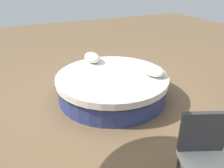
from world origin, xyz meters
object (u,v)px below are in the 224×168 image
object	(u,v)px
round_bed	(112,86)
throw_pillow_0	(153,70)
patio_chair	(205,151)
throw_pillow_1	(92,58)

from	to	relation	value
round_bed	throw_pillow_0	size ratio (longest dim) A/B	4.02
patio_chair	round_bed	bearing A→B (deg)	-67.60
throw_pillow_0	round_bed	bearing A→B (deg)	-112.21
throw_pillow_0	throw_pillow_1	xyz separation A→B (m)	(-1.15, -0.83, 0.01)
throw_pillow_0	patio_chair	distance (m)	2.23
throw_pillow_1	patio_chair	distance (m)	3.26
throw_pillow_1	round_bed	bearing A→B (deg)	6.42
patio_chair	throw_pillow_1	bearing A→B (deg)	-65.95
round_bed	throw_pillow_0	world-z (taller)	throw_pillow_0
throw_pillow_0	throw_pillow_1	bearing A→B (deg)	-144.07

